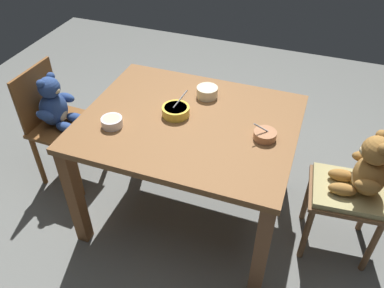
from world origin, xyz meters
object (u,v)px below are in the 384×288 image
(porridge_bowl_white_near_left, at_px, (112,122))
(porridge_bowl_cream_far_center, at_px, (207,92))
(teddy_chair_near_left, at_px, (56,112))
(dining_table, at_px, (189,137))
(porridge_bowl_terracotta_near_right, at_px, (265,135))
(porridge_bowl_yellow_center, at_px, (176,111))
(teddy_chair_near_right, at_px, (362,180))

(porridge_bowl_white_near_left, height_order, porridge_bowl_cream_far_center, porridge_bowl_cream_far_center)
(teddy_chair_near_left, bearing_deg, porridge_bowl_white_near_left, -21.12)
(dining_table, height_order, teddy_chair_near_left, teddy_chair_near_left)
(porridge_bowl_terracotta_near_right, bearing_deg, dining_table, 177.50)
(dining_table, relative_size, porridge_bowl_cream_far_center, 9.38)
(dining_table, relative_size, porridge_bowl_yellow_center, 7.58)
(porridge_bowl_yellow_center, xyz_separation_m, porridge_bowl_terracotta_near_right, (0.51, -0.04, -0.00))
(teddy_chair_near_right, xyz_separation_m, porridge_bowl_yellow_center, (-1.04, -0.04, 0.23))
(porridge_bowl_yellow_center, distance_m, porridge_bowl_terracotta_near_right, 0.51)
(dining_table, distance_m, porridge_bowl_terracotta_near_right, 0.45)
(porridge_bowl_yellow_center, distance_m, porridge_bowl_cream_far_center, 0.26)
(teddy_chair_near_right, xyz_separation_m, porridge_bowl_white_near_left, (-1.33, -0.25, 0.23))
(dining_table, height_order, porridge_bowl_terracotta_near_right, porridge_bowl_terracotta_near_right)
(porridge_bowl_cream_far_center, bearing_deg, teddy_chair_near_right, -11.82)
(teddy_chair_near_right, xyz_separation_m, porridge_bowl_cream_far_center, (-0.94, 0.20, 0.23))
(porridge_bowl_yellow_center, height_order, porridge_bowl_cream_far_center, porridge_bowl_yellow_center)
(teddy_chair_near_left, xyz_separation_m, porridge_bowl_white_near_left, (0.59, -0.25, 0.24))
(dining_table, distance_m, porridge_bowl_yellow_center, 0.17)
(dining_table, xyz_separation_m, teddy_chair_near_left, (-0.96, 0.06, -0.10))
(porridge_bowl_yellow_center, bearing_deg, porridge_bowl_cream_far_center, 66.48)
(dining_table, bearing_deg, teddy_chair_near_left, 176.37)
(teddy_chair_near_right, relative_size, porridge_bowl_yellow_center, 5.79)
(teddy_chair_near_left, distance_m, porridge_bowl_yellow_center, 0.91)
(porridge_bowl_yellow_center, bearing_deg, teddy_chair_near_left, 177.40)
(porridge_bowl_white_near_left, bearing_deg, porridge_bowl_terracotta_near_right, 12.07)
(dining_table, height_order, teddy_chair_near_right, teddy_chair_near_right)
(porridge_bowl_white_near_left, distance_m, porridge_bowl_yellow_center, 0.35)
(teddy_chair_near_left, relative_size, porridge_bowl_terracotta_near_right, 6.77)
(dining_table, height_order, porridge_bowl_cream_far_center, porridge_bowl_cream_far_center)
(teddy_chair_near_right, height_order, teddy_chair_near_left, teddy_chair_near_right)
(teddy_chair_near_right, bearing_deg, porridge_bowl_terracotta_near_right, 3.75)
(porridge_bowl_terracotta_near_right, bearing_deg, teddy_chair_near_right, 8.93)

